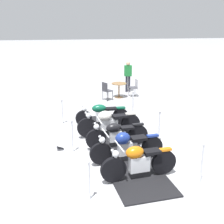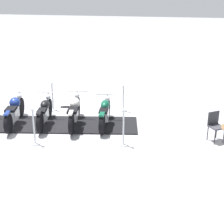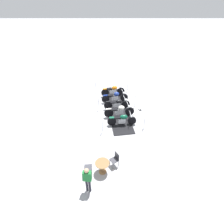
# 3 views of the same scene
# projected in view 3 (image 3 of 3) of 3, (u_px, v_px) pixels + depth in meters

# --- Properties ---
(ground_plane) EXTENTS (80.00, 80.00, 0.00)m
(ground_plane) POSITION_uv_depth(u_px,v_px,m) (117.00, 109.00, 15.25)
(ground_plane) COLOR #B2B2B7
(display_platform) EXTENTS (2.40, 6.46, 0.04)m
(display_platform) POSITION_uv_depth(u_px,v_px,m) (117.00, 108.00, 15.23)
(display_platform) COLOR black
(display_platform) RESTS_ON ground_plane
(motorcycle_forest) EXTENTS (2.06, 0.75, 0.91)m
(motorcycle_forest) POSITION_uv_depth(u_px,v_px,m) (122.00, 120.00, 13.32)
(motorcycle_forest) COLOR black
(motorcycle_forest) RESTS_ON display_platform
(motorcycle_cream) EXTENTS (2.27, 0.79, 1.01)m
(motorcycle_cream) POSITION_uv_depth(u_px,v_px,m) (120.00, 111.00, 14.11)
(motorcycle_cream) COLOR black
(motorcycle_cream) RESTS_ON display_platform
(motorcycle_black) EXTENTS (2.06, 0.71, 0.96)m
(motorcycle_black) POSITION_uv_depth(u_px,v_px,m) (117.00, 104.00, 14.96)
(motorcycle_black) COLOR black
(motorcycle_black) RESTS_ON display_platform
(motorcycle_navy) EXTENTS (2.22, 0.72, 0.96)m
(motorcycle_navy) POSITION_uv_depth(u_px,v_px,m) (115.00, 97.00, 15.77)
(motorcycle_navy) COLOR black
(motorcycle_navy) RESTS_ON display_platform
(motorcycle_copper) EXTENTS (2.08, 0.70, 1.00)m
(motorcycle_copper) POSITION_uv_depth(u_px,v_px,m) (113.00, 91.00, 16.59)
(motorcycle_copper) COLOR black
(motorcycle_copper) RESTS_ON display_platform
(stanchion_right_mid) EXTENTS (0.31, 0.31, 1.10)m
(stanchion_right_mid) POSITION_uv_depth(u_px,v_px,m) (135.00, 103.00, 15.20)
(stanchion_right_mid) COLOR silver
(stanchion_right_mid) RESTS_ON ground_plane
(stanchion_left_front) EXTENTS (0.31, 0.31, 1.15)m
(stanchion_left_front) POSITION_uv_depth(u_px,v_px,m) (102.00, 128.00, 12.69)
(stanchion_left_front) COLOR silver
(stanchion_left_front) RESTS_ON ground_plane
(stanchion_right_rear) EXTENTS (0.35, 0.35, 1.05)m
(stanchion_right_rear) POSITION_uv_depth(u_px,v_px,m) (128.00, 88.00, 17.39)
(stanchion_right_rear) COLOR silver
(stanchion_right_rear) RESTS_ON ground_plane
(stanchion_left_mid) EXTENTS (0.33, 0.33, 1.15)m
(stanchion_left_mid) POSITION_uv_depth(u_px,v_px,m) (99.00, 106.00, 14.85)
(stanchion_left_mid) COLOR silver
(stanchion_left_mid) RESTS_ON ground_plane
(stanchion_right_front) EXTENTS (0.29, 0.29, 1.03)m
(stanchion_right_front) POSITION_uv_depth(u_px,v_px,m) (144.00, 124.00, 13.06)
(stanchion_right_front) COLOR silver
(stanchion_right_front) RESTS_ON ground_plane
(stanchion_left_rear) EXTENTS (0.32, 0.32, 1.13)m
(stanchion_left_rear) POSITION_uv_depth(u_px,v_px,m) (96.00, 90.00, 17.00)
(stanchion_left_rear) COLOR silver
(stanchion_left_rear) RESTS_ON ground_plane
(info_placard) EXTENTS (0.26, 0.35, 0.18)m
(info_placard) POSITION_uv_depth(u_px,v_px,m) (140.00, 109.00, 15.12)
(info_placard) COLOR #333338
(info_placard) RESTS_ON ground_plane
(cafe_table) EXTENTS (0.76, 0.76, 0.74)m
(cafe_table) POSITION_uv_depth(u_px,v_px,m) (102.00, 165.00, 10.02)
(cafe_table) COLOR olive
(cafe_table) RESTS_ON ground_plane
(cafe_chair_near_table) EXTENTS (0.44, 0.44, 0.91)m
(cafe_chair_near_table) POSITION_uv_depth(u_px,v_px,m) (87.00, 167.00, 9.95)
(cafe_chair_near_table) COLOR #B7B7BC
(cafe_chair_near_table) RESTS_ON ground_plane
(cafe_chair_across_table) EXTENTS (0.55, 0.55, 0.91)m
(cafe_chair_across_table) POSITION_uv_depth(u_px,v_px,m) (115.00, 159.00, 10.40)
(cafe_chair_across_table) COLOR #2D2D33
(cafe_chair_across_table) RESTS_ON ground_plane
(bystander_person) EXTENTS (0.42, 0.25, 1.67)m
(bystander_person) POSITION_uv_depth(u_px,v_px,m) (87.00, 178.00, 8.86)
(bystander_person) COLOR #23232D
(bystander_person) RESTS_ON ground_plane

